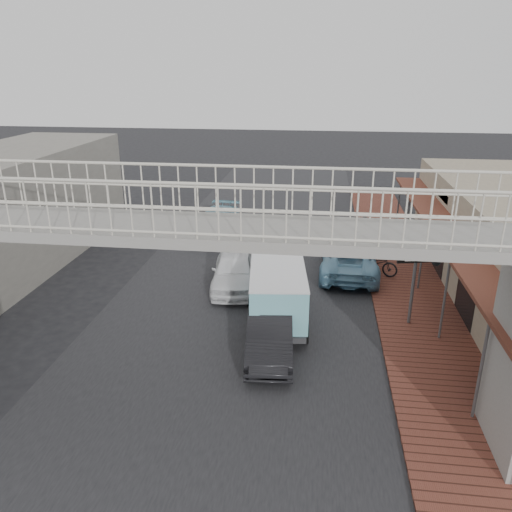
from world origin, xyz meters
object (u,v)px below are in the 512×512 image
(white_hatchback, at_px, (234,270))
(motorcycle_far, at_px, (370,228))
(dark_sedan, at_px, (270,334))
(angkot_far, at_px, (216,223))
(angkot_curb, at_px, (349,257))
(arrow_sign, at_px, (442,249))
(motorcycle_near, at_px, (376,263))
(angkot_van, at_px, (278,289))

(white_hatchback, height_order, motorcycle_far, white_hatchback)
(dark_sedan, height_order, angkot_far, angkot_far)
(dark_sedan, relative_size, angkot_curb, 0.77)
(white_hatchback, xyz_separation_m, arrow_sign, (7.38, -2.33, 2.07))
(white_hatchback, height_order, arrow_sign, arrow_sign)
(dark_sedan, relative_size, motorcycle_near, 2.06)
(motorcycle_far, bearing_deg, motorcycle_near, -156.22)
(dark_sedan, distance_m, motorcycle_far, 12.18)
(motorcycle_near, height_order, motorcycle_far, motorcycle_far)
(arrow_sign, bearing_deg, motorcycle_far, 86.28)
(motorcycle_near, bearing_deg, arrow_sign, -134.55)
(angkot_far, relative_size, angkot_van, 1.08)
(white_hatchback, height_order, motorcycle_near, white_hatchback)
(angkot_far, height_order, motorcycle_near, angkot_far)
(dark_sedan, xyz_separation_m, motorcycle_far, (4.00, 11.51, 0.01))
(motorcycle_near, bearing_deg, white_hatchback, 132.24)
(angkot_van, distance_m, arrow_sign, 5.61)
(angkot_far, xyz_separation_m, motorcycle_far, (8.04, 0.13, -0.02))
(arrow_sign, bearing_deg, angkot_curb, 108.23)
(angkot_curb, distance_m, motorcycle_near, 1.14)
(angkot_far, bearing_deg, angkot_curb, -28.76)
(white_hatchback, relative_size, arrow_sign, 1.29)
(white_hatchback, xyz_separation_m, motorcycle_far, (5.95, 6.63, -0.07))
(motorcycle_far, bearing_deg, angkot_van, -176.92)
(arrow_sign, bearing_deg, dark_sedan, -167.69)
(angkot_curb, height_order, angkot_van, angkot_van)
(angkot_far, distance_m, angkot_van, 10.27)
(white_hatchback, relative_size, angkot_van, 0.99)
(white_hatchback, height_order, angkot_curb, white_hatchback)
(motorcycle_near, xyz_separation_m, motorcycle_far, (0.15, 4.79, 0.06))
(angkot_van, bearing_deg, angkot_far, 107.27)
(white_hatchback, bearing_deg, motorcycle_far, 42.18)
(angkot_far, distance_m, motorcycle_far, 8.04)
(white_hatchback, distance_m, angkot_far, 6.83)
(angkot_curb, bearing_deg, angkot_far, -30.52)
(angkot_curb, height_order, angkot_far, angkot_curb)
(angkot_far, xyz_separation_m, angkot_van, (4.10, -9.39, 0.62))
(white_hatchback, distance_m, angkot_van, 3.57)
(angkot_far, xyz_separation_m, arrow_sign, (9.47, -8.83, 2.12))
(angkot_van, relative_size, motorcycle_far, 2.32)
(dark_sedan, xyz_separation_m, motorcycle_near, (3.85, 6.71, -0.05))
(angkot_van, distance_m, motorcycle_far, 10.32)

